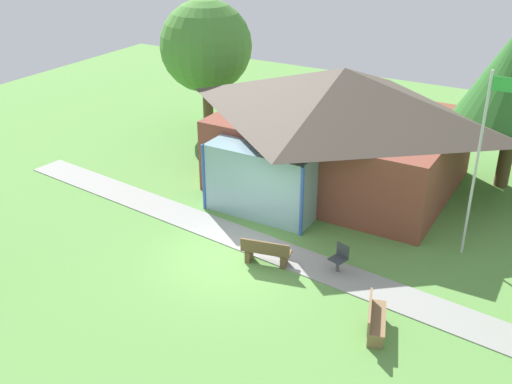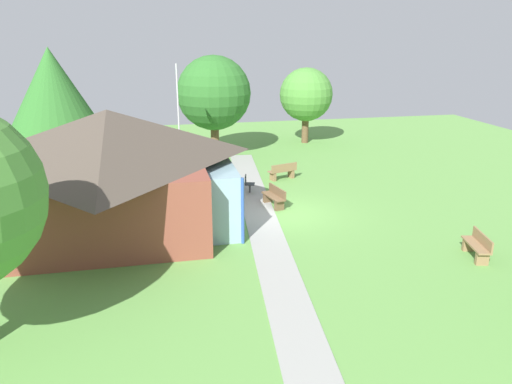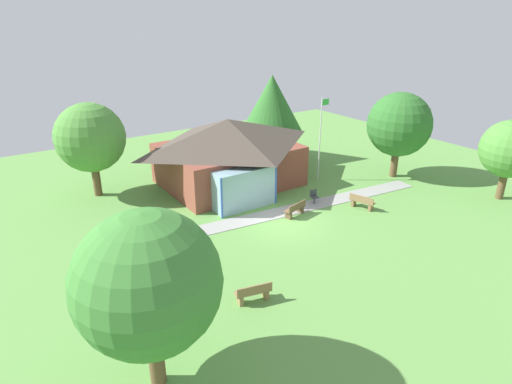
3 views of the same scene
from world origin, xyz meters
TOP-DOWN VIEW (x-y plane):
  - ground_plane at (0.00, 0.00)m, footprint 44.00×44.00m
  - pavilion at (0.46, 6.61)m, footprint 9.40×8.42m
  - footpath at (0.00, 1.01)m, footprint 21.08×3.56m
  - flagpole at (5.99, 3.79)m, footprint 0.64×0.08m
  - bench_front_left at (-5.46, -5.18)m, footprint 1.56×0.76m
  - bench_rear_near_path at (1.00, 0.15)m, footprint 1.56×0.76m
  - bench_mid_right at (4.94, -1.28)m, footprint 0.88×1.56m
  - patio_chair_lawn_spare at (3.06, 0.88)m, footprint 0.54×0.54m
  - tree_east_hedge at (10.95, 1.37)m, footprint 4.38×4.38m
  - tree_behind_pavilion_right at (6.08, 9.50)m, footprint 4.72×4.72m
  - tree_far_east at (13.27, -5.08)m, footprint 3.51×3.51m
  - tree_lawn_corner at (-10.24, -6.92)m, footprint 4.34×4.34m
  - tree_behind_pavilion_left at (-7.51, 9.66)m, footprint 4.24×4.24m

SIDE VIEW (x-z plane):
  - ground_plane at x=0.00m, z-range 0.00..0.00m
  - footpath at x=0.00m, z-range 0.00..0.03m
  - bench_front_left at x=-5.46m, z-range -0.02..0.82m
  - bench_rear_near_path at x=1.00m, z-range -0.02..0.82m
  - bench_mid_right at x=4.94m, z-range -0.02..0.82m
  - patio_chair_lawn_spare at x=3.06m, z-range -0.01..0.85m
  - pavilion at x=0.46m, z-range 0.09..4.55m
  - flagpole at x=5.99m, z-range 0.29..6.05m
  - tree_far_east at x=13.27m, z-range 0.72..5.71m
  - tree_lawn_corner at x=-10.24m, z-range 0.76..6.66m
  - tree_east_hedge at x=10.95m, z-range 0.77..6.71m
  - tree_behind_pavilion_left at x=-7.51m, z-range 0.82..6.73m
  - tree_behind_pavilion_right at x=6.08m, z-range 1.14..7.71m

